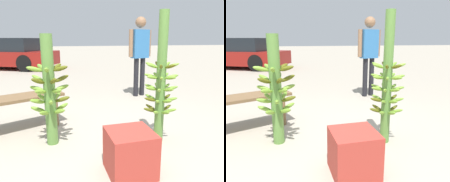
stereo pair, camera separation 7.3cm
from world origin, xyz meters
The scene contains 7 objects.
ground_plane centered at (0.00, 0.00, 0.00)m, with size 80.00×80.00×0.00m, color #A89E8C.
banana_stalk_left centered at (-0.62, 0.50, 0.66)m, with size 0.47×0.48×1.30m.
banana_stalk_center centered at (0.64, 0.20, 0.75)m, with size 0.41×0.41×1.55m.
vendor_person centered at (1.30, 2.37, 1.04)m, with size 0.57×0.25×1.70m.
market_bench centered at (-1.13, 1.00, 0.41)m, with size 1.42×0.88×0.49m.
parked_car centered at (-2.19, 8.30, 0.63)m, with size 4.27×3.32×1.29m.
produce_crate centered at (0.06, -0.33, 0.21)m, with size 0.42×0.42×0.42m.
Camera 2 is at (-0.54, -2.08, 1.24)m, focal length 35.00 mm.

